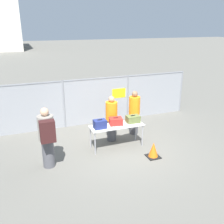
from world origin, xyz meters
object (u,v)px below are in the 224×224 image
object	(u,v)px
traveler_hooded	(47,136)
security_worker_far	(134,112)
suitcase_red	(116,121)
inspection_table	(117,127)
suitcase_olive	(133,119)
traffic_cone	(153,150)
utility_trailer	(119,97)
security_worker_near	(111,118)
suitcase_navy	(100,124)

from	to	relation	value
traveler_hooded	security_worker_far	size ratio (longest dim) A/B	1.09
suitcase_red	traveler_hooded	xyz separation A→B (m)	(-2.30, -0.55, 0.09)
traveler_hooded	inspection_table	bearing A→B (deg)	10.78
suitcase_red	suitcase_olive	xyz separation A→B (m)	(0.61, -0.03, 0.00)
inspection_table	traffic_cone	world-z (taller)	inspection_table
utility_trailer	suitcase_red	bearing A→B (deg)	-114.03
security_worker_near	security_worker_far	distance (m)	1.03
traveler_hooded	security_worker_near	xyz separation A→B (m)	(2.33, 1.03, -0.15)
suitcase_olive	traffic_cone	distance (m)	1.31
suitcase_navy	security_worker_near	world-z (taller)	security_worker_near
traveler_hooded	security_worker_near	world-z (taller)	traveler_hooded
suitcase_navy	utility_trailer	bearing A→B (deg)	60.32
inspection_table	traveler_hooded	world-z (taller)	traveler_hooded
security_worker_far	suitcase_navy	bearing A→B (deg)	26.98
security_worker_far	utility_trailer	size ratio (longest dim) A/B	0.46
suitcase_red	security_worker_far	size ratio (longest dim) A/B	0.29
inspection_table	security_worker_far	distance (m)	1.31
utility_trailer	security_worker_far	bearing A→B (deg)	-103.79
inspection_table	suitcase_red	size ratio (longest dim) A/B	3.76
inspection_table	traveler_hooded	xyz separation A→B (m)	(-2.31, -0.48, 0.27)
suitcase_navy	suitcase_red	bearing A→B (deg)	9.79
suitcase_red	traveler_hooded	size ratio (longest dim) A/B	0.26
suitcase_red	utility_trailer	distance (m)	4.72
suitcase_red	traffic_cone	world-z (taller)	suitcase_red
utility_trailer	traffic_cone	distance (m)	5.52
inspection_table	security_worker_near	bearing A→B (deg)	87.26
traveler_hooded	traffic_cone	xyz separation A→B (m)	(3.11, -0.58, -0.76)
suitcase_red	security_worker_far	world-z (taller)	security_worker_far
suitcase_navy	traffic_cone	size ratio (longest dim) A/B	0.80
traveler_hooded	traffic_cone	distance (m)	3.26
traveler_hooded	suitcase_olive	bearing A→B (deg)	9.27
suitcase_olive	inspection_table	bearing A→B (deg)	-175.72
suitcase_navy	inspection_table	bearing A→B (deg)	2.16
security_worker_far	suitcase_olive	bearing A→B (deg)	60.83
security_worker_far	suitcase_red	bearing A→B (deg)	34.98
inspection_table	traveler_hooded	bearing A→B (deg)	-168.35
security_worker_far	traffic_cone	xyz separation A→B (m)	(-0.22, -1.85, -0.63)
suitcase_navy	security_worker_near	bearing A→B (deg)	42.96
suitcase_navy	utility_trailer	distance (m)	5.07
suitcase_red	security_worker_near	distance (m)	0.48
suitcase_red	security_worker_near	world-z (taller)	security_worker_near
inspection_table	utility_trailer	bearing A→B (deg)	66.41
suitcase_red	utility_trailer	size ratio (longest dim) A/B	0.13
suitcase_navy	traveler_hooded	size ratio (longest dim) A/B	0.22
security_worker_near	traveler_hooded	bearing A→B (deg)	15.18
suitcase_olive	suitcase_red	bearing A→B (deg)	176.85
utility_trailer	security_worker_near	bearing A→B (deg)	-116.26
suitcase_navy	suitcase_red	world-z (taller)	suitcase_navy
security_worker_near	security_worker_far	size ratio (longest dim) A/B	0.99
utility_trailer	inspection_table	bearing A→B (deg)	-113.59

